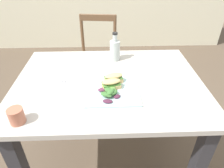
# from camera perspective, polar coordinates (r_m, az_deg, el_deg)

# --- Properties ---
(ground_plane) EXTENTS (8.47, 8.47, 0.00)m
(ground_plane) POSITION_cam_1_polar(r_m,az_deg,el_deg) (1.81, -2.60, -17.43)
(ground_plane) COLOR brown
(dining_table) EXTENTS (1.14, 0.86, 0.74)m
(dining_table) POSITION_cam_1_polar(r_m,az_deg,el_deg) (1.32, -0.93, -3.91)
(dining_table) COLOR #BCB7AD
(dining_table) RESTS_ON ground
(chair_wooden_far) EXTENTS (0.44, 0.44, 0.87)m
(chair_wooden_far) POSITION_cam_1_polar(r_m,az_deg,el_deg) (2.13, -4.08, 6.89)
(chair_wooden_far) COLOR brown
(chair_wooden_far) RESTS_ON ground
(plate_lunch) EXTENTS (0.30, 0.30, 0.01)m
(plate_lunch) POSITION_cam_1_polar(r_m,az_deg,el_deg) (1.15, 0.07, -1.74)
(plate_lunch) COLOR silver
(plate_lunch) RESTS_ON dining_table
(sandwich_half_front) EXTENTS (0.12, 0.09, 0.06)m
(sandwich_half_front) POSITION_cam_1_polar(r_m,az_deg,el_deg) (1.14, -0.18, 0.07)
(sandwich_half_front) COLOR #DBB270
(sandwich_half_front) RESTS_ON plate_lunch
(sandwich_half_back) EXTENTS (0.12, 0.09, 0.06)m
(sandwich_half_back) POSITION_cam_1_polar(r_m,az_deg,el_deg) (1.19, 0.47, 1.71)
(sandwich_half_back) COLOR #DBB270
(sandwich_half_back) RESTS_ON plate_lunch
(salad_mixed_greens) EXTENTS (0.13, 0.17, 0.04)m
(salad_mixed_greens) POSITION_cam_1_polar(r_m,az_deg,el_deg) (1.09, -0.69, -2.26)
(salad_mixed_greens) COLOR #4C2338
(salad_mixed_greens) RESTS_ON plate_lunch
(napkin_folded) EXTENTS (0.14, 0.23, 0.00)m
(napkin_folded) POSITION_cam_1_polar(r_m,az_deg,el_deg) (1.19, -13.37, -1.49)
(napkin_folded) COLOR silver
(napkin_folded) RESTS_ON dining_table
(fork_on_napkin) EXTENTS (0.05, 0.19, 0.00)m
(fork_on_napkin) POSITION_cam_1_polar(r_m,az_deg,el_deg) (1.20, -13.38, -0.88)
(fork_on_napkin) COLOR silver
(fork_on_napkin) RESTS_ON napkin_folded
(bottle_cold_brew) EXTENTS (0.07, 0.07, 0.20)m
(bottle_cold_brew) POSITION_cam_1_polar(r_m,az_deg,el_deg) (1.45, 0.81, 9.29)
(bottle_cold_brew) COLOR black
(bottle_cold_brew) RESTS_ON dining_table
(cup_extra_side) EXTENTS (0.07, 0.07, 0.08)m
(cup_extra_side) POSITION_cam_1_polar(r_m,az_deg,el_deg) (1.03, -25.27, -8.10)
(cup_extra_side) COLOR #B2664C
(cup_extra_side) RESTS_ON dining_table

